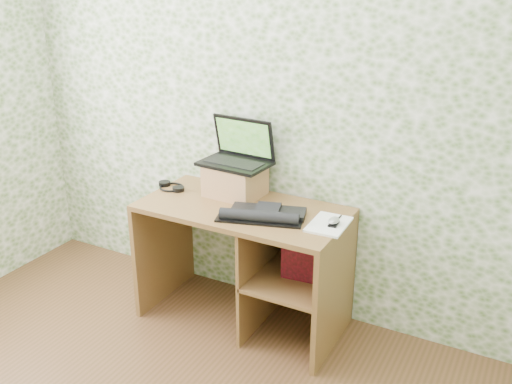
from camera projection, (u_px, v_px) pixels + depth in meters
The scene contains 10 objects.
wall_back at pixel (268, 102), 3.32m from camera, with size 3.50×3.50×0.00m, color white.
desk at pixel (257, 250), 3.36m from camera, with size 1.20×0.60×0.75m.
riser at pixel (235, 180), 3.41m from camera, with size 0.32×0.26×0.19m, color #A6714A.
laptop at pixel (238, 153), 3.39m from camera, with size 0.42×0.31×0.27m.
keyboard at pixel (264, 214), 3.12m from camera, with size 0.48×0.36×0.07m.
headphones at pixel (171, 187), 3.55m from camera, with size 0.21×0.19×0.03m.
notepad at pixel (329, 224), 3.04m from camera, with size 0.19×0.27×0.01m, color white.
mouse at pixel (334, 222), 3.01m from camera, with size 0.05×0.09×0.03m, color #B2B2B5.
pen at pixel (337, 220), 3.07m from camera, with size 0.01×0.01×0.13m, color black.
red_box at pixel (305, 255), 3.17m from camera, with size 0.25×0.08×0.30m, color maroon.
Camera 1 is at (1.49, -1.17, 2.04)m, focal length 40.00 mm.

